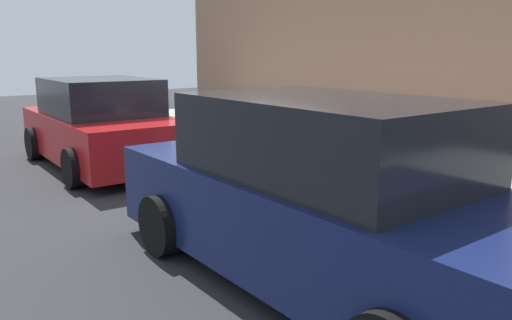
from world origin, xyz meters
TOP-DOWN VIEW (x-y plane):
  - ground_plane at (0.00, 0.00)m, footprint 40.00×40.00m
  - sidewalk_curb at (0.00, -2.50)m, footprint 18.00×5.00m
  - suitcase_red_0 at (-4.10, -0.51)m, footprint 0.46×0.27m
  - suitcase_olive_1 at (-3.57, -0.53)m, footprint 0.45×0.25m
  - suitcase_black_2 at (-3.05, -0.40)m, footprint 0.46×0.25m
  - suitcase_teal_3 at (-2.51, -0.39)m, footprint 0.48×0.27m
  - suitcase_navy_4 at (-2.01, -0.39)m, footprint 0.37×0.21m
  - suitcase_silver_5 at (-1.51, -0.50)m, footprint 0.48×0.25m
  - suitcase_maroon_6 at (-0.97, -0.42)m, footprint 0.43×0.23m
  - suitcase_red_7 at (-0.44, -0.40)m, footprint 0.48×0.23m
  - suitcase_olive_8 at (0.07, -0.44)m, footprint 0.40×0.24m
  - suitcase_black_9 at (0.59, -0.52)m, footprint 0.49×0.27m
  - suitcase_teal_10 at (1.09, -0.41)m, footprint 0.36×0.22m
  - fire_hydrant at (2.00, -0.46)m, footprint 0.39×0.21m
  - bollard_post at (2.57, -0.31)m, footprint 0.15×0.15m
  - parked_car_navy_0 at (-3.99, 1.86)m, footprint 4.85×2.10m
  - parked_car_red_1 at (2.03, 1.86)m, footprint 4.29×2.10m

SIDE VIEW (x-z plane):
  - ground_plane at x=0.00m, z-range 0.00..0.00m
  - sidewalk_curb at x=0.00m, z-range 0.00..0.14m
  - suitcase_silver_5 at x=-1.51m, z-range 0.11..0.68m
  - suitcase_red_0 at x=-4.10m, z-range 0.11..0.68m
  - suitcase_red_7 at x=-0.44m, z-range 0.11..0.71m
  - suitcase_black_9 at x=0.59m, z-range 0.01..0.86m
  - suitcase_olive_1 at x=-3.57m, z-range 0.00..0.92m
  - suitcase_teal_10 at x=1.09m, z-range -0.02..0.99m
  - suitcase_teal_3 at x=-2.51m, z-range 0.03..0.96m
  - suitcase_black_2 at x=-3.05m, z-range 0.11..0.89m
  - suitcase_navy_4 at x=-2.01m, z-range -0.02..1.05m
  - suitcase_olive_8 at x=0.07m, z-range 0.04..0.99m
  - suitcase_maroon_6 at x=-0.97m, z-range -0.01..1.04m
  - fire_hydrant at x=2.00m, z-range 0.16..0.89m
  - bollard_post at x=2.57m, z-range 0.14..1.06m
  - parked_car_red_1 at x=2.03m, z-range -0.05..1.57m
  - parked_car_navy_0 at x=-3.99m, z-range -0.06..1.65m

